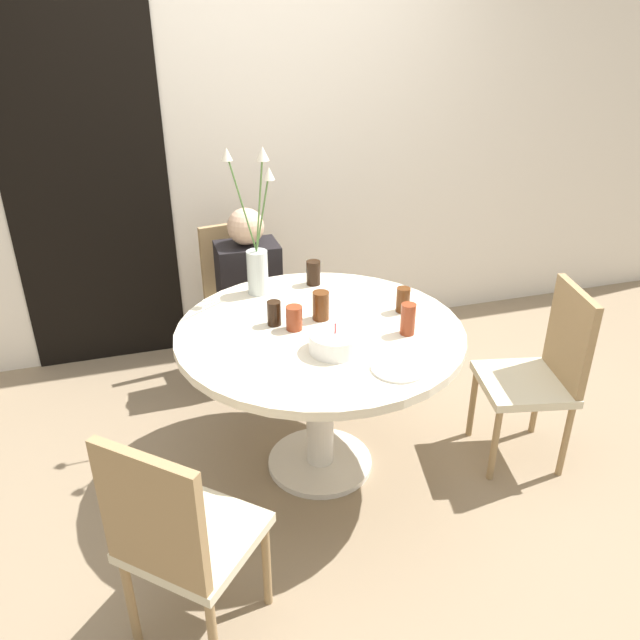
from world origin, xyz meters
name	(u,v)px	position (x,y,z in m)	size (l,w,h in m)	color
ground_plane	(320,464)	(0.00, 0.00, 0.00)	(16.00, 16.00, 0.00)	#89755B
wall_back	(249,141)	(0.00, 1.43, 1.30)	(8.00, 0.05, 2.60)	silver
doorway_panel	(90,200)	(-0.94, 1.40, 1.02)	(0.90, 0.01, 2.05)	black
dining_table	(320,355)	(0.00, 0.00, 0.62)	(1.27, 1.27, 0.76)	beige
chair_far_back	(240,293)	(-0.17, 1.04, 0.50)	(0.46, 0.46, 0.90)	beige
chair_near_front	(178,535)	(-0.72, -0.77, 0.50)	(0.57, 0.57, 0.90)	beige
chair_right_flank	(543,367)	(1.03, -0.23, 0.50)	(0.48, 0.48, 0.90)	beige
birthday_cake	(334,342)	(0.00, -0.21, 0.80)	(0.21, 0.21, 0.13)	white
flower_vase	(257,253)	(-0.18, 0.43, 0.97)	(0.22, 0.27, 0.75)	silver
side_plate	(398,368)	(0.19, -0.42, 0.76)	(0.22, 0.22, 0.01)	silver
drink_glass_0	(313,273)	(0.11, 0.47, 0.82)	(0.07, 0.07, 0.12)	black
drink_glass_1	(294,318)	(-0.11, 0.03, 0.81)	(0.07, 0.07, 0.11)	maroon
drink_glass_2	(274,313)	(-0.18, 0.09, 0.81)	(0.06, 0.06, 0.11)	black
drink_glass_3	(408,319)	(0.34, -0.16, 0.83)	(0.06, 0.06, 0.14)	maroon
drink_glass_4	(403,300)	(0.41, 0.05, 0.82)	(0.06, 0.06, 0.12)	#51280F
drink_glass_5	(321,306)	(0.03, 0.09, 0.82)	(0.08, 0.08, 0.13)	#51280F
person_guest	(250,304)	(-0.15, 0.88, 0.50)	(0.34, 0.24, 1.06)	#383333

